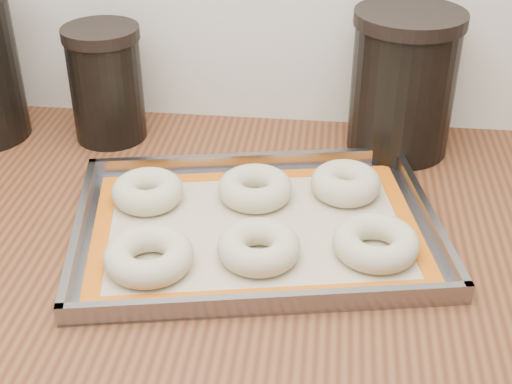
# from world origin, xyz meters

# --- Properties ---
(countertop) EXTENTS (3.06, 0.68, 0.04)m
(countertop) POSITION_xyz_m (0.00, 1.68, 0.88)
(countertop) COLOR brown
(countertop) RESTS_ON cabinet
(baking_tray) EXTENTS (0.52, 0.41, 0.03)m
(baking_tray) POSITION_xyz_m (0.20, 1.66, 0.91)
(baking_tray) COLOR gray
(baking_tray) RESTS_ON countertop
(baking_mat) EXTENTS (0.47, 0.37, 0.00)m
(baking_mat) POSITION_xyz_m (0.20, 1.66, 0.90)
(baking_mat) COLOR #C6B793
(baking_mat) RESTS_ON baking_tray
(bagel_front_left) EXTENTS (0.14, 0.14, 0.03)m
(bagel_front_left) POSITION_xyz_m (0.09, 1.57, 0.92)
(bagel_front_left) COLOR beige
(bagel_front_left) RESTS_ON baking_mat
(bagel_front_mid) EXTENTS (0.12, 0.12, 0.04)m
(bagel_front_mid) POSITION_xyz_m (0.21, 1.60, 0.92)
(bagel_front_mid) COLOR beige
(bagel_front_mid) RESTS_ON baking_mat
(bagel_front_right) EXTENTS (0.12, 0.12, 0.03)m
(bagel_front_right) POSITION_xyz_m (0.36, 1.62, 0.92)
(bagel_front_right) COLOR beige
(bagel_front_right) RESTS_ON baking_mat
(bagel_back_left) EXTENTS (0.11, 0.11, 0.04)m
(bagel_back_left) POSITION_xyz_m (0.05, 1.71, 0.92)
(bagel_back_left) COLOR beige
(bagel_back_left) RESTS_ON baking_mat
(bagel_back_mid) EXTENTS (0.14, 0.14, 0.03)m
(bagel_back_mid) POSITION_xyz_m (0.19, 1.73, 0.92)
(bagel_back_mid) COLOR beige
(bagel_back_mid) RESTS_ON baking_mat
(bagel_back_right) EXTENTS (0.11, 0.11, 0.04)m
(bagel_back_right) POSITION_xyz_m (0.32, 1.76, 0.92)
(bagel_back_right) COLOR beige
(bagel_back_right) RESTS_ON baking_mat
(canister_mid) EXTENTS (0.12, 0.12, 0.18)m
(canister_mid) POSITION_xyz_m (-0.06, 1.91, 0.99)
(canister_mid) COLOR black
(canister_mid) RESTS_ON countertop
(canister_right) EXTENTS (0.16, 0.16, 0.22)m
(canister_right) POSITION_xyz_m (0.40, 1.92, 1.01)
(canister_right) COLOR black
(canister_right) RESTS_ON countertop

